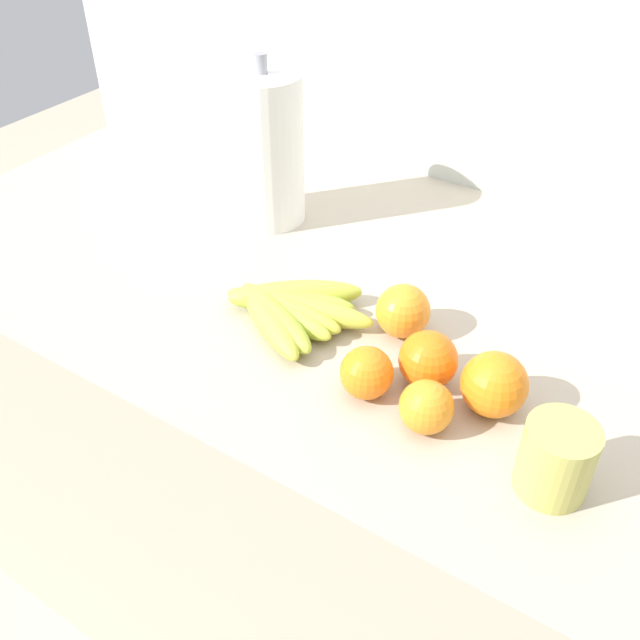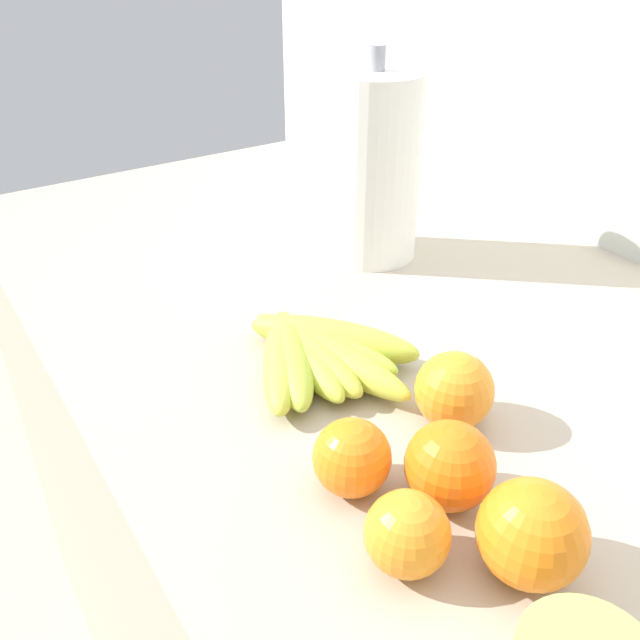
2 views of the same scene
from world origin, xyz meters
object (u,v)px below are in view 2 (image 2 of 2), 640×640
at_px(banana_bunch, 312,352).
at_px(paper_towel_roll, 373,168).
at_px(orange_center, 454,390).
at_px(orange_back_left, 407,534).
at_px(orange_far_right, 450,466).
at_px(orange_right, 352,458).
at_px(orange_front, 532,534).

relative_size(banana_bunch, paper_towel_roll, 0.80).
bearing_deg(paper_towel_roll, orange_center, -24.72).
relative_size(orange_back_left, orange_center, 0.87).
bearing_deg(paper_towel_roll, orange_far_right, -28.92).
distance_m(banana_bunch, orange_center, 0.16).
bearing_deg(banana_bunch, orange_right, -21.72).
relative_size(orange_right, paper_towel_roll, 0.24).
distance_m(orange_right, orange_far_right, 0.08).
relative_size(banana_bunch, orange_center, 2.98).
bearing_deg(orange_center, orange_far_right, -44.63).
bearing_deg(orange_front, orange_far_right, 179.82).
distance_m(orange_front, orange_center, 0.17).
height_order(orange_center, paper_towel_roll, paper_towel_roll).
distance_m(orange_far_right, paper_towel_roll, 0.48).
distance_m(orange_front, paper_towel_roll, 0.55).
bearing_deg(banana_bunch, paper_towel_roll, 131.19).
height_order(orange_right, orange_back_left, orange_right).
xyz_separation_m(orange_center, paper_towel_roll, (-0.34, 0.16, 0.09)).
bearing_deg(paper_towel_roll, orange_right, -38.57).
xyz_separation_m(orange_front, orange_far_right, (-0.09, 0.00, -0.00)).
height_order(orange_front, orange_center, orange_front).
bearing_deg(banana_bunch, orange_far_right, -2.14).
xyz_separation_m(orange_front, orange_center, (-0.16, 0.07, -0.00)).
xyz_separation_m(orange_right, orange_front, (0.14, 0.06, 0.01)).
bearing_deg(orange_right, paper_towel_roll, 141.43).
relative_size(banana_bunch, orange_far_right, 2.98).
height_order(orange_front, paper_towel_roll, paper_towel_roll).
bearing_deg(banana_bunch, orange_back_left, -17.21).
distance_m(orange_right, orange_front, 0.15).
xyz_separation_m(orange_right, paper_towel_roll, (-0.36, 0.29, 0.09)).
bearing_deg(banana_bunch, orange_front, -1.59).
height_order(orange_right, paper_towel_roll, paper_towel_roll).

